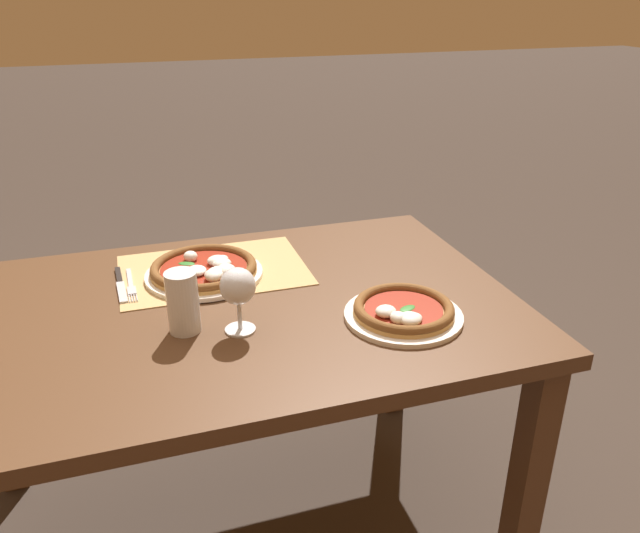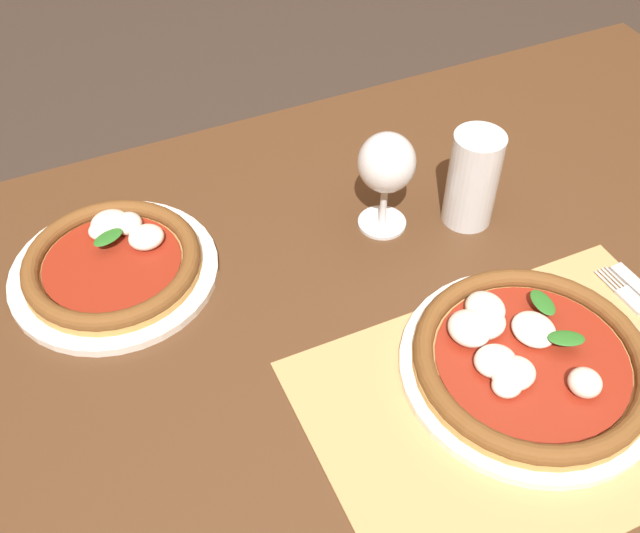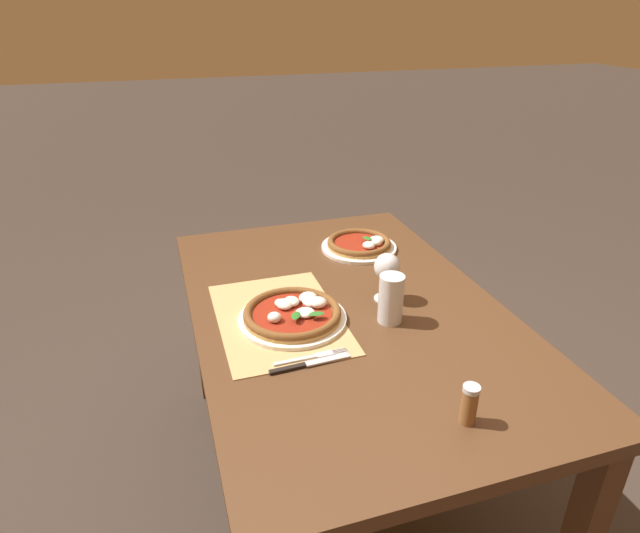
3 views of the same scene
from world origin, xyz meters
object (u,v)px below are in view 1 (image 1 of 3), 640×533
object	(u,v)px
wine_glass	(238,289)
fork	(131,285)
pizza_near	(205,269)
pizza_far	(403,311)
knife	(120,284)
pint_glass	(183,303)

from	to	relation	value
wine_glass	fork	xyz separation A→B (m)	(0.23, -0.31, -0.10)
pizza_near	wine_glass	bearing A→B (deg)	96.59
pizza_far	knife	distance (m)	0.74
wine_glass	fork	distance (m)	0.40
wine_glass	pint_glass	bearing A→B (deg)	-17.89
knife	fork	bearing A→B (deg)	156.34
pizza_near	fork	bearing A→B (deg)	-0.70
pizza_far	wine_glass	xyz separation A→B (m)	(0.38, -0.06, 0.09)
pizza_near	knife	world-z (taller)	pizza_near
pizza_near	fork	world-z (taller)	pizza_near
wine_glass	fork	bearing A→B (deg)	-53.32
fork	wine_glass	bearing A→B (deg)	126.68
pizza_near	knife	bearing A→B (deg)	-3.55
pint_glass	knife	bearing A→B (deg)	-64.16
wine_glass	knife	world-z (taller)	wine_glass
pizza_far	wine_glass	bearing A→B (deg)	-9.35
pint_glass	fork	xyz separation A→B (m)	(0.11, -0.27, -0.06)
pint_glass	fork	world-z (taller)	pint_glass
pint_glass	knife	distance (m)	0.32
fork	pint_glass	bearing A→B (deg)	112.25
pint_glass	knife	xyz separation A→B (m)	(0.14, -0.28, -0.06)
pizza_near	pizza_far	world-z (taller)	pizza_near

